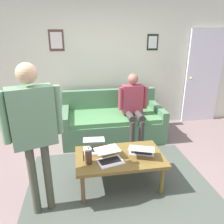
# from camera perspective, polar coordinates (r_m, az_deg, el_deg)

# --- Properties ---
(ground_plane) EXTENTS (7.68, 7.68, 0.00)m
(ground_plane) POSITION_cam_1_polar(r_m,az_deg,el_deg) (3.07, 2.92, -19.61)
(ground_plane) COLOR slate
(area_rug) EXTENTS (2.47, 2.03, 0.01)m
(area_rug) POSITION_cam_1_polar(r_m,az_deg,el_deg) (3.07, 2.30, -19.46)
(area_rug) COLOR #464F47
(area_rug) RESTS_ON ground_plane
(back_wall) EXTENTS (7.04, 0.11, 2.70)m
(back_wall) POSITION_cam_1_polar(r_m,az_deg,el_deg) (4.57, -2.75, 12.43)
(back_wall) COLOR silver
(back_wall) RESTS_ON ground_plane
(interior_door) EXTENTS (0.82, 0.09, 2.05)m
(interior_door) POSITION_cam_1_polar(r_m,az_deg,el_deg) (5.31, 22.87, 8.41)
(interior_door) COLOR silver
(interior_door) RESTS_ON ground_plane
(couch) EXTENTS (1.90, 0.95, 0.88)m
(couch) POSITION_cam_1_polar(r_m,az_deg,el_deg) (4.27, 0.08, -2.70)
(couch) COLOR #4D7554
(couch) RESTS_ON ground_plane
(coffee_table) EXTENTS (1.15, 0.69, 0.45)m
(coffee_table) POSITION_cam_1_polar(r_m,az_deg,el_deg) (2.92, 2.00, -12.18)
(coffee_table) COLOR brown
(coffee_table) RESTS_ON ground_plane
(laptop_left) EXTENTS (0.38, 0.39, 0.12)m
(laptop_left) POSITION_cam_1_polar(r_m,az_deg,el_deg) (2.78, -0.73, -11.84)
(laptop_left) COLOR silver
(laptop_left) RESTS_ON coffee_table
(laptop_center) EXTENTS (0.44, 0.46, 0.15)m
(laptop_center) POSITION_cam_1_polar(r_m,az_deg,el_deg) (2.94, 7.81, -9.96)
(laptop_center) COLOR silver
(laptop_center) RESTS_ON coffee_table
(laptop_right) EXTENTS (0.32, 0.34, 0.14)m
(laptop_right) POSITION_cam_1_polar(r_m,az_deg,el_deg) (3.02, -4.76, -9.03)
(laptop_right) COLOR silver
(laptop_right) RESTS_ON coffee_table
(french_press) EXTENTS (0.11, 0.09, 0.24)m
(french_press) POSITION_cam_1_polar(r_m,az_deg,el_deg) (2.70, -6.25, -11.39)
(french_press) COLOR #4C3323
(french_press) RESTS_ON coffee_table
(person_standing) EXTENTS (0.59, 0.31, 1.71)m
(person_standing) POSITION_cam_1_polar(r_m,az_deg,el_deg) (2.33, -20.00, -3.02)
(person_standing) COLOR #464A39
(person_standing) RESTS_ON ground_plane
(person_seated) EXTENTS (0.55, 0.51, 1.28)m
(person_seated) POSITION_cam_1_polar(r_m,az_deg,el_deg) (3.99, 5.65, 2.02)
(person_seated) COLOR #3A3331
(person_seated) RESTS_ON ground_plane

